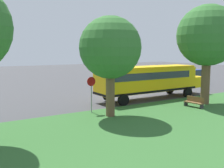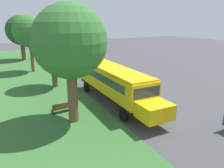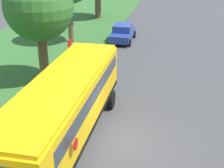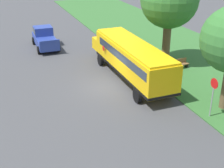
# 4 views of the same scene
# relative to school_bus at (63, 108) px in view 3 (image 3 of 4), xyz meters

# --- Properties ---
(ground_plane) EXTENTS (120.00, 120.00, 0.00)m
(ground_plane) POSITION_rel_school_bus_xyz_m (2.35, 0.74, -1.92)
(ground_plane) COLOR #424244
(school_bus) EXTENTS (2.85, 12.42, 3.16)m
(school_bus) POSITION_rel_school_bus_xyz_m (0.00, 0.00, 0.00)
(school_bus) COLOR yellow
(school_bus) RESTS_ON ground
(car_blue_nearest) EXTENTS (2.02, 4.40, 1.56)m
(car_blue_nearest) POSITION_rel_school_bus_xyz_m (-0.45, 17.13, -1.05)
(car_blue_nearest) COLOR #283D93
(car_blue_nearest) RESTS_ON ground
(oak_tree_roadside_mid) EXTENTS (4.29, 4.29, 7.01)m
(oak_tree_roadside_mid) POSITION_rel_school_bus_xyz_m (-3.81, 6.84, 2.86)
(oak_tree_roadside_mid) COLOR brown
(oak_tree_roadside_mid) RESTS_ON ground
(stop_sign) EXTENTS (0.08, 0.68, 2.74)m
(stop_sign) POSITION_rel_school_bus_xyz_m (-2.25, 7.54, -0.19)
(stop_sign) COLOR gray
(stop_sign) RESTS_ON ground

